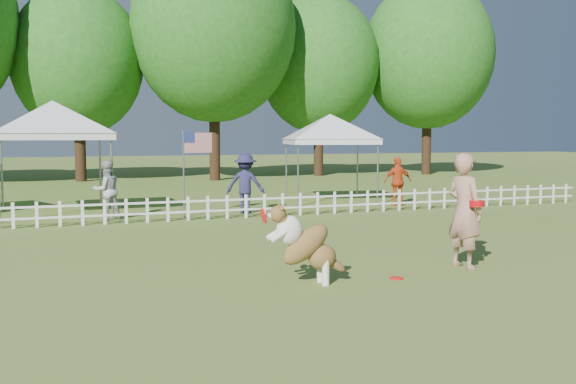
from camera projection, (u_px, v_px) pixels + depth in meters
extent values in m
plane|color=#446D22|center=(364.00, 273.00, 9.84)|extent=(120.00, 120.00, 0.00)
imported|color=#A77864|center=(465.00, 211.00, 10.14)|extent=(0.55, 0.73, 1.83)
cylinder|color=red|center=(396.00, 278.00, 9.43)|extent=(0.27, 0.27, 0.02)
imported|color=#A8A9AD|center=(107.00, 190.00, 16.05)|extent=(0.86, 0.75, 1.49)
imported|color=#232148|center=(245.00, 184.00, 17.39)|extent=(1.21, 1.00, 1.62)
imported|color=#DB4719|center=(398.00, 181.00, 19.34)|extent=(0.90, 0.47, 1.46)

